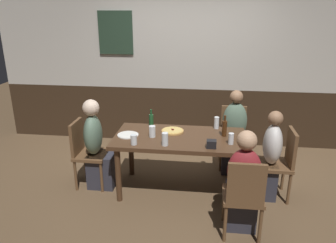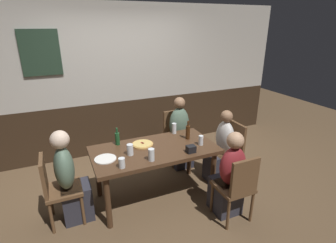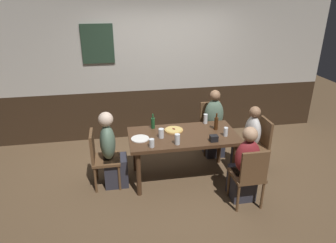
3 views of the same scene
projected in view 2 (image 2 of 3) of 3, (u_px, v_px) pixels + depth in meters
The scene contains 21 objects.
ground_plane at pixel (155, 196), 3.64m from camera, with size 12.00×12.00×0.00m, color brown.
wall_back at pixel (120, 81), 4.58m from camera, with size 6.40×0.13×2.60m.
dining_table at pixel (155, 154), 3.41m from camera, with size 1.61×0.83×0.74m.
chair_right_far at pixel (176, 134), 4.44m from camera, with size 0.40×0.40×0.88m.
chair_head_east at pixel (230, 148), 3.92m from camera, with size 0.40×0.40×0.88m.
chair_right_near at pixel (237, 185), 3.02m from camera, with size 0.40×0.40×0.88m.
chair_head_west at pixel (56, 186), 3.00m from camera, with size 0.40×0.40×0.88m.
person_right_far at pixel (180, 138), 4.30m from camera, with size 0.34×0.37×1.17m.
person_head_east at pixel (221, 152), 3.87m from camera, with size 0.37×0.34×1.11m.
person_right_near at pixel (229, 180), 3.17m from camera, with size 0.34×0.37×1.12m.
person_head_west at pixel (71, 183), 3.06m from camera, with size 0.37×0.34×1.17m.
pizza at pixel (142, 144), 3.46m from camera, with size 0.28×0.28×0.03m.
pint_glass_stout at pixel (151, 155), 3.05m from camera, with size 0.07×0.07×0.15m.
highball_clear at pixel (201, 141), 3.45m from camera, with size 0.06×0.06×0.13m.
tumbler_water at pixel (174, 129), 3.81m from camera, with size 0.06×0.06×0.16m.
pint_glass_amber at pixel (122, 164), 2.90m from camera, with size 0.07×0.07×0.12m.
pint_glass_pale at pixel (130, 150), 3.19m from camera, with size 0.08×0.08×0.14m.
beer_bottle_green at pixel (117, 138), 3.45m from camera, with size 0.06×0.06×0.24m.
beer_bottle_brown at pixel (188, 132), 3.62m from camera, with size 0.06×0.06×0.27m.
plate_white_large at pixel (105, 159), 3.10m from camera, with size 0.26×0.26×0.01m, color white.
condiment_caddy at pixel (191, 149), 3.25m from camera, with size 0.11×0.09×0.09m, color black.
Camera 2 is at (-1.07, -2.85, 2.25)m, focal length 27.82 mm.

